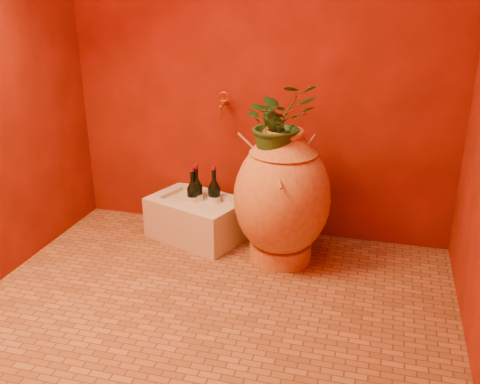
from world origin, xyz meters
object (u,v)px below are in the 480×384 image
(wine_bottle_b, at_px, (193,198))
(amphora, at_px, (282,197))
(wall_tap, at_px, (223,103))
(stone_basin, at_px, (197,219))
(wine_bottle_c, at_px, (214,198))
(wine_bottle_a, at_px, (197,196))

(wine_bottle_b, bearing_deg, amphora, -14.98)
(wine_bottle_b, distance_m, wall_tap, 0.65)
(stone_basin, xyz_separation_m, wine_bottle_b, (-0.03, 0.03, 0.14))
(wine_bottle_b, height_order, wall_tap, wall_tap)
(amphora, bearing_deg, wine_bottle_c, 158.60)
(amphora, xyz_separation_m, stone_basin, (-0.59, 0.14, -0.28))
(amphora, bearing_deg, stone_basin, 166.68)
(wine_bottle_c, distance_m, wall_tap, 0.61)
(wine_bottle_a, relative_size, wine_bottle_c, 1.00)
(wine_bottle_a, distance_m, wine_bottle_c, 0.12)
(stone_basin, xyz_separation_m, wall_tap, (0.14, 0.17, 0.74))
(wine_bottle_a, bearing_deg, wall_tap, 37.58)
(stone_basin, xyz_separation_m, wine_bottle_c, (0.11, 0.05, 0.14))
(wine_bottle_b, relative_size, wine_bottle_c, 0.95)
(wall_tap, bearing_deg, amphora, -34.24)
(amphora, height_order, stone_basin, amphora)
(stone_basin, distance_m, wall_tap, 0.77)
(amphora, bearing_deg, wine_bottle_a, 162.53)
(stone_basin, relative_size, wine_bottle_b, 2.09)
(stone_basin, relative_size, wine_bottle_a, 1.99)
(amphora, relative_size, wall_tap, 5.12)
(wine_bottle_c, bearing_deg, amphora, -21.40)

